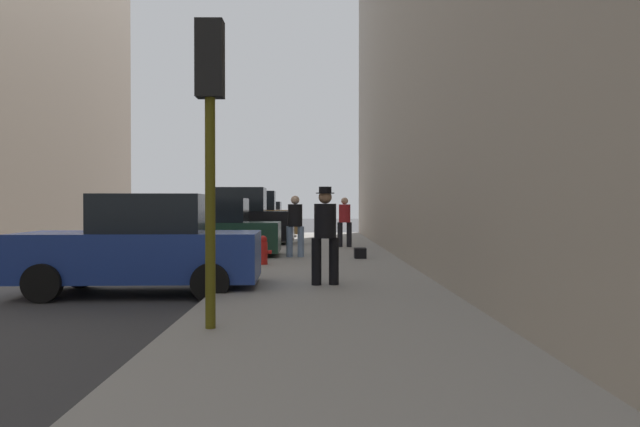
# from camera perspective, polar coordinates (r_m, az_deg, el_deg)

# --- Properties ---
(ground_plane) EXTENTS (120.00, 120.00, 0.00)m
(ground_plane) POSITION_cam_1_polar(r_m,az_deg,el_deg) (14.18, -24.37, -5.75)
(ground_plane) COLOR #38383A
(sidewalk) EXTENTS (4.00, 40.00, 0.15)m
(sidewalk) POSITION_cam_1_polar(r_m,az_deg,el_deg) (12.97, 0.79, -5.96)
(sidewalk) COLOR gray
(sidewalk) RESTS_ON ground_plane
(parked_blue_sedan) EXTENTS (4.25, 2.16, 1.79)m
(parked_blue_sedan) POSITION_cam_1_polar(r_m,az_deg,el_deg) (11.59, -15.86, -2.95)
(parked_blue_sedan) COLOR navy
(parked_blue_sedan) RESTS_ON ground_plane
(parked_dark_green_sedan) EXTENTS (4.21, 2.09, 1.79)m
(parked_dark_green_sedan) POSITION_cam_1_polar(r_m,az_deg,el_deg) (18.08, -10.22, -1.61)
(parked_dark_green_sedan) COLOR #193828
(parked_dark_green_sedan) RESTS_ON ground_plane
(parked_black_suv) EXTENTS (4.61, 2.08, 2.25)m
(parked_black_suv) POSITION_cam_1_polar(r_m,az_deg,el_deg) (23.50, -7.94, -0.61)
(parked_black_suv) COLOR black
(parked_black_suv) RESTS_ON ground_plane
(parked_bronze_suv) EXTENTS (4.64, 2.14, 2.25)m
(parked_bronze_suv) POSITION_cam_1_polar(r_m,az_deg,el_deg) (29.20, -6.45, -0.34)
(parked_bronze_suv) COLOR brown
(parked_bronze_suv) RESTS_ON ground_plane
(parked_red_hatchback) EXTENTS (4.21, 2.07, 1.79)m
(parked_red_hatchback) POSITION_cam_1_polar(r_m,az_deg,el_deg) (35.51, -5.37, -0.44)
(parked_red_hatchback) COLOR #B2191E
(parked_red_hatchback) RESTS_ON ground_plane
(fire_hydrant) EXTENTS (0.42, 0.22, 0.70)m
(fire_hydrant) POSITION_cam_1_polar(r_m,az_deg,el_deg) (15.24, -5.23, -3.36)
(fire_hydrant) COLOR red
(fire_hydrant) RESTS_ON sidewalk
(traffic_light) EXTENTS (0.32, 0.32, 3.60)m
(traffic_light) POSITION_cam_1_polar(r_m,az_deg,el_deg) (7.50, -10.02, 9.69)
(traffic_light) COLOR #514C0F
(traffic_light) RESTS_ON sidewalk
(pedestrian_with_fedora) EXTENTS (0.52, 0.46, 1.78)m
(pedestrian_with_fedora) POSITION_cam_1_polar(r_m,az_deg,el_deg) (11.27, 0.48, -1.56)
(pedestrian_with_fedora) COLOR black
(pedestrian_with_fedora) RESTS_ON sidewalk
(pedestrian_in_red_jacket) EXTENTS (0.51, 0.44, 1.71)m
(pedestrian_in_red_jacket) POSITION_cam_1_polar(r_m,az_deg,el_deg) (21.52, 2.26, -0.53)
(pedestrian_in_red_jacket) COLOR black
(pedestrian_in_red_jacket) RESTS_ON sidewalk
(pedestrian_in_jeans) EXTENTS (0.52, 0.45, 1.71)m
(pedestrian_in_jeans) POSITION_cam_1_polar(r_m,az_deg,el_deg) (17.36, -2.29, -0.85)
(pedestrian_in_jeans) COLOR #728CB2
(pedestrian_in_jeans) RESTS_ON sidewalk
(duffel_bag) EXTENTS (0.32, 0.44, 0.28)m
(duffel_bag) POSITION_cam_1_polar(r_m,az_deg,el_deg) (17.03, 3.69, -3.62)
(duffel_bag) COLOR black
(duffel_bag) RESTS_ON sidewalk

